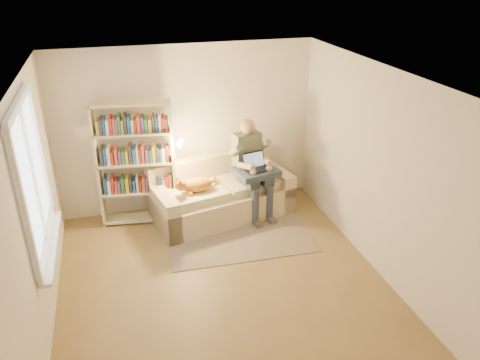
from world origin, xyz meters
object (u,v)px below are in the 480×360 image
object	(u,v)px
person	(251,163)
bookshelf	(136,158)
laptop	(257,165)
cat	(193,186)
sofa	(221,196)

from	to	relation	value
person	bookshelf	xyz separation A→B (m)	(-1.71, 0.22, 0.20)
person	laptop	world-z (taller)	person
cat	sofa	bearing A→B (deg)	14.78
cat	bookshelf	xyz separation A→B (m)	(-0.76, 0.39, 0.37)
cat	person	bearing A→B (deg)	-1.37
person	laptop	xyz separation A→B (m)	(0.05, -0.13, 0.02)
sofa	laptop	xyz separation A→B (m)	(0.52, -0.19, 0.55)
person	bookshelf	bearing A→B (deg)	160.79
sofa	cat	xyz separation A→B (m)	(-0.48, -0.24, 0.36)
person	cat	bearing A→B (deg)	178.63
laptop	sofa	bearing A→B (deg)	147.88
bookshelf	person	bearing A→B (deg)	0.25
laptop	bookshelf	world-z (taller)	bookshelf
sofa	bookshelf	bearing A→B (deg)	160.90
bookshelf	sofa	bearing A→B (deg)	0.36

